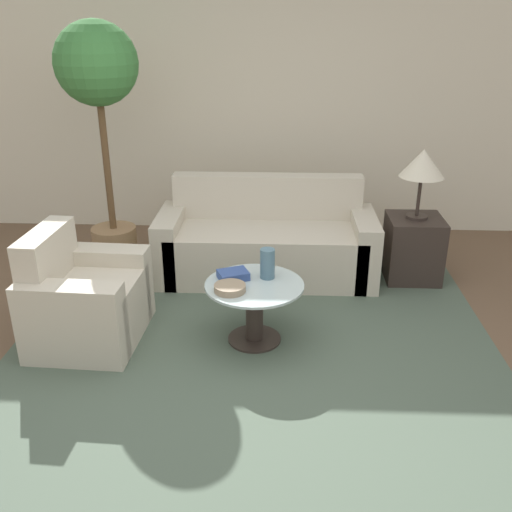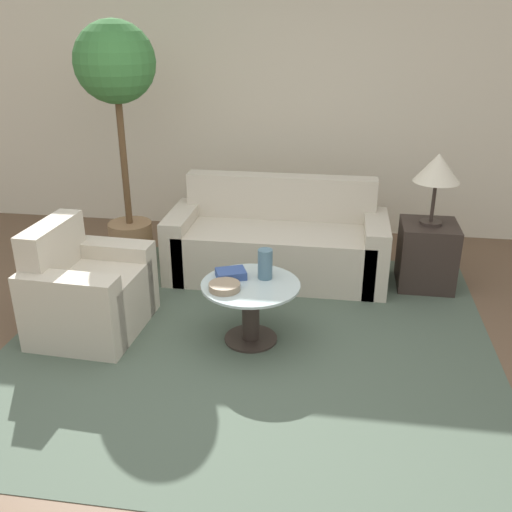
{
  "view_description": "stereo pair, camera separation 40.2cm",
  "coord_description": "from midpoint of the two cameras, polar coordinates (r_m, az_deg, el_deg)",
  "views": [
    {
      "loc": [
        0.3,
        -2.89,
        2.16
      ],
      "look_at": [
        0.13,
        0.88,
        0.55
      ],
      "focal_mm": 40.0,
      "sensor_mm": 36.0,
      "label": 1
    },
    {
      "loc": [
        0.7,
        -2.85,
        2.16
      ],
      "look_at": [
        0.13,
        0.88,
        0.55
      ],
      "focal_mm": 40.0,
      "sensor_mm": 36.0,
      "label": 2
    }
  ],
  "objects": [
    {
      "name": "table_lamp",
      "position": [
        4.86,
        14.06,
        8.81
      ],
      "size": [
        0.37,
        0.37,
        0.59
      ],
      "color": "#332823",
      "rests_on": "side_table"
    },
    {
      "name": "potted_plant",
      "position": [
        5.1,
        -17.66,
        14.93
      ],
      "size": [
        0.68,
        0.68,
        2.13
      ],
      "color": "#93704C",
      "rests_on": "ground_plane"
    },
    {
      "name": "vase",
      "position": [
        3.96,
        -1.75,
        -0.82
      ],
      "size": [
        0.1,
        0.1,
        0.21
      ],
      "color": "slate",
      "rests_on": "coffee_table"
    },
    {
      "name": "ground_plane",
      "position": [
        3.63,
        -6.02,
        -13.63
      ],
      "size": [
        14.0,
        14.0,
        0.0
      ],
      "primitive_type": "plane",
      "color": "brown"
    },
    {
      "name": "armchair",
      "position": [
        4.28,
        -19.63,
        -4.4
      ],
      "size": [
        0.74,
        0.87,
        0.81
      ],
      "rotation": [
        0.0,
        0.0,
        1.52
      ],
      "color": "beige",
      "rests_on": "ground_plane"
    },
    {
      "name": "side_table",
      "position": [
        5.08,
        13.26,
        0.72
      ],
      "size": [
        0.46,
        0.46,
        0.56
      ],
      "color": "#332823",
      "rests_on": "ground_plane"
    },
    {
      "name": "wall_back",
      "position": [
        5.97,
        -2.36,
        14.8
      ],
      "size": [
        10.0,
        0.06,
        2.6
      ],
      "color": "beige",
      "rests_on": "ground_plane"
    },
    {
      "name": "coffee_table",
      "position": [
        3.99,
        -3.05,
        -4.93
      ],
      "size": [
        0.69,
        0.69,
        0.45
      ],
      "color": "#332823",
      "rests_on": "ground_plane"
    },
    {
      "name": "rug",
      "position": [
        4.13,
        -2.97,
        -8.41
      ],
      "size": [
        3.41,
        3.19,
        0.01
      ],
      "color": "#4C5B4C",
      "rests_on": "ground_plane"
    },
    {
      "name": "book_stack",
      "position": [
        3.99,
        -5.18,
        -1.96
      ],
      "size": [
        0.25,
        0.22,
        0.06
      ],
      "rotation": [
        0.0,
        0.0,
        0.39
      ],
      "color": "#334C8C",
      "rests_on": "coffee_table"
    },
    {
      "name": "bowl",
      "position": [
        3.82,
        -5.64,
        -3.28
      ],
      "size": [
        0.21,
        0.21,
        0.05
      ],
      "color": "gray",
      "rests_on": "coffee_table"
    },
    {
      "name": "sofa_main",
      "position": [
        5.04,
        -1.21,
        1.29
      ],
      "size": [
        1.88,
        0.76,
        0.85
      ],
      "color": "beige",
      "rests_on": "ground_plane"
    }
  ]
}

